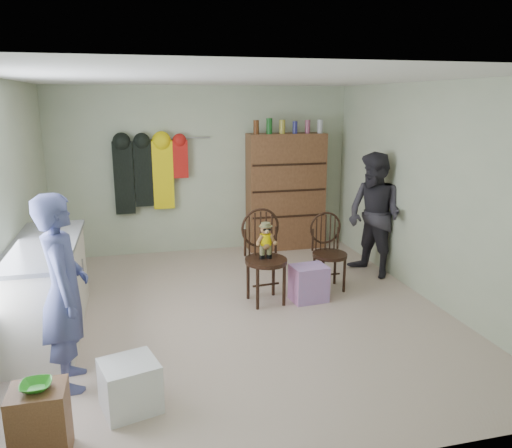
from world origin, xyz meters
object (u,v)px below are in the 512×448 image
object	(u,v)px
chair_far	(328,248)
dresser	(286,191)
counter	(47,288)
chair_front	(264,250)

from	to	relation	value
chair_far	dresser	world-z (taller)	dresser
counter	chair_far	world-z (taller)	chair_far
counter	dresser	distance (m)	3.96
counter	chair_front	size ratio (longest dim) A/B	1.72
dresser	chair_front	bearing A→B (deg)	-113.52
counter	chair_front	xyz separation A→B (m)	(2.32, 0.27, 0.15)
dresser	counter	bearing A→B (deg)	-144.31
chair_front	dresser	world-z (taller)	dresser
counter	chair_front	world-z (taller)	chair_front
counter	chair_far	size ratio (longest dim) A/B	1.96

